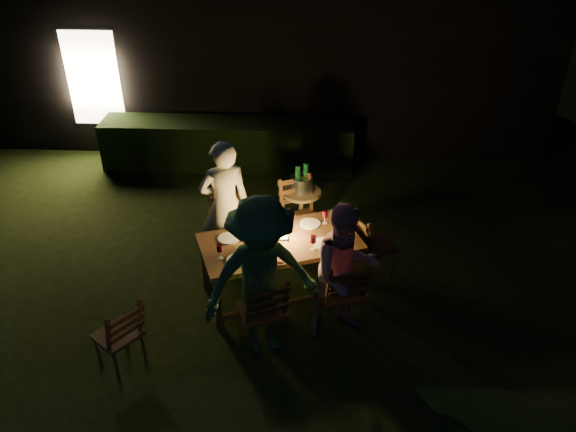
{
  "coord_description": "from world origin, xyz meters",
  "views": [
    {
      "loc": [
        0.96,
        -4.91,
        4.38
      ],
      "look_at": [
        0.68,
        0.64,
        0.93
      ],
      "focal_mm": 35.0,
      "sensor_mm": 36.0,
      "label": 1
    }
  ],
  "objects_px": {
    "dining_table": "(280,246)",
    "chair_far_left": "(229,245)",
    "person_opp_right": "(345,272)",
    "ice_bucket": "(301,184)",
    "chair_near_right": "(340,304)",
    "lantern": "(283,226)",
    "chair_far_right": "(302,229)",
    "chair_spare": "(121,345)",
    "person_house_side": "(225,205)",
    "bottle_table": "(259,234)",
    "chair_end": "(374,254)",
    "bottle_bucket_a": "(298,182)",
    "person_opp_left": "(262,279)",
    "chair_near_left": "(262,322)",
    "side_table": "(301,197)",
    "bottle_bucket_b": "(305,179)"
  },
  "relations": [
    {
      "from": "chair_far_right",
      "to": "ice_bucket",
      "type": "bearing_deg",
      "value": -114.86
    },
    {
      "from": "person_opp_right",
      "to": "bottle_bucket_a",
      "type": "bearing_deg",
      "value": 86.0
    },
    {
      "from": "person_opp_left",
      "to": "ice_bucket",
      "type": "bearing_deg",
      "value": 60.04
    },
    {
      "from": "person_opp_left",
      "to": "chair_far_left",
      "type": "bearing_deg",
      "value": 89.93
    },
    {
      "from": "person_opp_left",
      "to": "side_table",
      "type": "xyz_separation_m",
      "value": [
        0.33,
        2.16,
        -0.28
      ]
    },
    {
      "from": "chair_spare",
      "to": "person_house_side",
      "type": "distance_m",
      "value": 2.11
    },
    {
      "from": "dining_table",
      "to": "bottle_bucket_a",
      "type": "relative_size",
      "value": 6.27
    },
    {
      "from": "chair_far_left",
      "to": "person_opp_left",
      "type": "relative_size",
      "value": 0.52
    },
    {
      "from": "chair_near_right",
      "to": "chair_spare",
      "type": "relative_size",
      "value": 1.13
    },
    {
      "from": "person_house_side",
      "to": "person_opp_right",
      "type": "bearing_deg",
      "value": 118.76
    },
    {
      "from": "side_table",
      "to": "ice_bucket",
      "type": "height_order",
      "value": "ice_bucket"
    },
    {
      "from": "person_opp_right",
      "to": "bottle_bucket_a",
      "type": "distance_m",
      "value": 1.88
    },
    {
      "from": "chair_far_left",
      "to": "bottle_table",
      "type": "xyz_separation_m",
      "value": [
        0.46,
        -0.65,
        0.6
      ]
    },
    {
      "from": "bottle_table",
      "to": "side_table",
      "type": "relative_size",
      "value": 0.39
    },
    {
      "from": "chair_far_right",
      "to": "lantern",
      "type": "height_order",
      "value": "lantern"
    },
    {
      "from": "chair_far_left",
      "to": "lantern",
      "type": "distance_m",
      "value": 1.07
    },
    {
      "from": "chair_spare",
      "to": "side_table",
      "type": "distance_m",
      "value": 3.07
    },
    {
      "from": "chair_end",
      "to": "bottle_table",
      "type": "relative_size",
      "value": 3.29
    },
    {
      "from": "person_opp_left",
      "to": "ice_bucket",
      "type": "height_order",
      "value": "person_opp_left"
    },
    {
      "from": "chair_spare",
      "to": "bottle_bucket_a",
      "type": "bearing_deg",
      "value": 2.64
    },
    {
      "from": "dining_table",
      "to": "bottle_table",
      "type": "distance_m",
      "value": 0.33
    },
    {
      "from": "person_opp_right",
      "to": "ice_bucket",
      "type": "distance_m",
      "value": 1.9
    },
    {
      "from": "dining_table",
      "to": "person_opp_left",
      "type": "height_order",
      "value": "person_opp_left"
    },
    {
      "from": "person_opp_right",
      "to": "dining_table",
      "type": "bearing_deg",
      "value": 118.76
    },
    {
      "from": "chair_near_right",
      "to": "bottle_bucket_b",
      "type": "height_order",
      "value": "bottle_bucket_b"
    },
    {
      "from": "chair_far_left",
      "to": "person_house_side",
      "type": "height_order",
      "value": "person_house_side"
    },
    {
      "from": "dining_table",
      "to": "chair_far_left",
      "type": "xyz_separation_m",
      "value": [
        -0.7,
        0.55,
        -0.39
      ]
    },
    {
      "from": "chair_near_right",
      "to": "chair_far_right",
      "type": "xyz_separation_m",
      "value": [
        -0.47,
        1.47,
        0.0
      ]
    },
    {
      "from": "person_opp_right",
      "to": "bottle_table",
      "type": "height_order",
      "value": "person_opp_right"
    },
    {
      "from": "person_opp_right",
      "to": "person_opp_left",
      "type": "height_order",
      "value": "person_opp_left"
    },
    {
      "from": "chair_end",
      "to": "bottle_bucket_a",
      "type": "height_order",
      "value": "bottle_bucket_a"
    },
    {
      "from": "lantern",
      "to": "ice_bucket",
      "type": "relative_size",
      "value": 1.17
    },
    {
      "from": "chair_far_left",
      "to": "bottle_table",
      "type": "bearing_deg",
      "value": 110.13
    },
    {
      "from": "person_opp_right",
      "to": "ice_bucket",
      "type": "height_order",
      "value": "person_opp_right"
    },
    {
      "from": "chair_end",
      "to": "chair_far_left",
      "type": "bearing_deg",
      "value": -115.86
    },
    {
      "from": "dining_table",
      "to": "bottle_bucket_a",
      "type": "bearing_deg",
      "value": 61.16
    },
    {
      "from": "dining_table",
      "to": "chair_end",
      "type": "xyz_separation_m",
      "value": [
        1.15,
        0.45,
        -0.4
      ]
    },
    {
      "from": "chair_near_right",
      "to": "lantern",
      "type": "distance_m",
      "value": 1.09
    },
    {
      "from": "chair_near_right",
      "to": "chair_far_left",
      "type": "xyz_separation_m",
      "value": [
        -1.39,
        1.11,
        -0.02
      ]
    },
    {
      "from": "dining_table",
      "to": "person_opp_right",
      "type": "distance_m",
      "value": 0.94
    },
    {
      "from": "chair_near_right",
      "to": "lantern",
      "type": "xyz_separation_m",
      "value": [
        -0.67,
        0.62,
        0.6
      ]
    },
    {
      "from": "chair_far_right",
      "to": "ice_bucket",
      "type": "distance_m",
      "value": 0.6
    },
    {
      "from": "dining_table",
      "to": "chair_far_right",
      "type": "height_order",
      "value": "chair_far_right"
    },
    {
      "from": "chair_far_left",
      "to": "bottle_bucket_a",
      "type": "height_order",
      "value": "bottle_bucket_a"
    },
    {
      "from": "dining_table",
      "to": "ice_bucket",
      "type": "relative_size",
      "value": 6.68
    },
    {
      "from": "chair_near_left",
      "to": "person_opp_right",
      "type": "height_order",
      "value": "person_opp_right"
    },
    {
      "from": "chair_far_right",
      "to": "chair_near_right",
      "type": "bearing_deg",
      "value": 78.88
    },
    {
      "from": "dining_table",
      "to": "bottle_table",
      "type": "bearing_deg",
      "value": -180.0
    },
    {
      "from": "dining_table",
      "to": "chair_spare",
      "type": "bearing_deg",
      "value": -161.95
    },
    {
      "from": "dining_table",
      "to": "person_opp_left",
      "type": "xyz_separation_m",
      "value": [
        -0.12,
        -0.93,
        0.24
      ]
    }
  ]
}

